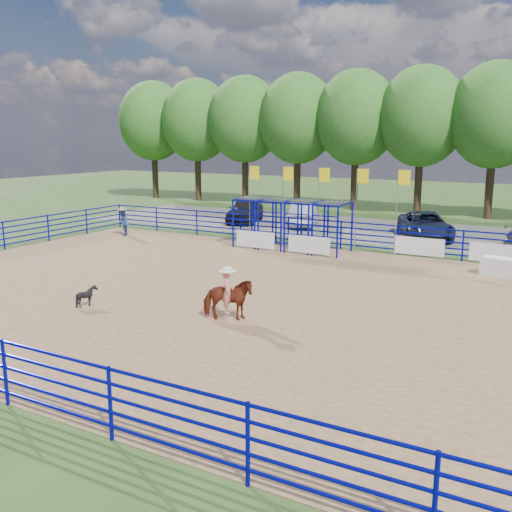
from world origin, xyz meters
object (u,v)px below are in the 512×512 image
car_a (245,210)px  horse_and_rider (228,295)px  announcer_table (500,267)px  car_b (304,215)px  calf (87,296)px  spectator_cowboy (123,222)px  car_c (425,225)px

car_a → horse_and_rider: bearing=-78.5°
announcer_table → car_b: size_ratio=0.33×
horse_and_rider → calf: 5.13m
announcer_table → calf: size_ratio=2.04×
spectator_cowboy → car_a: size_ratio=0.34×
car_a → calf: bearing=-92.3°
announcer_table → horse_and_rider: horse_and_rider is taller
car_b → car_c: size_ratio=0.82×
horse_and_rider → car_c: bearing=83.9°
car_a → car_c: bearing=-19.9°
horse_and_rider → car_a: bearing=118.8°
car_c → calf: bearing=-133.4°
announcer_table → car_c: 9.18m
car_c → car_a: bearing=153.7°
car_a → spectator_cowboy: bearing=-129.8°
calf → car_c: 20.48m
horse_and_rider → car_c: horse_and_rider is taller
spectator_cowboy → car_b: size_ratio=0.36×
car_b → car_a: bearing=-15.3°
horse_and_rider → spectator_cowboy: bearing=142.8°
announcer_table → car_b: bearing=146.3°
calf → car_c: car_c is taller
horse_and_rider → car_a: 21.42m
horse_and_rider → car_a: horse_and_rider is taller
car_b → car_c: car_c is taller
spectator_cowboy → car_b: (7.76, 8.53, -0.10)m
horse_and_rider → car_b: size_ratio=0.54×
car_a → car_b: bearing=-14.4°
announcer_table → spectator_cowboy: bearing=179.9°
spectator_cowboy → car_a: bearing=67.4°
spectator_cowboy → car_b: bearing=47.7°
announcer_table → car_a: (-17.12, 8.34, 0.41)m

